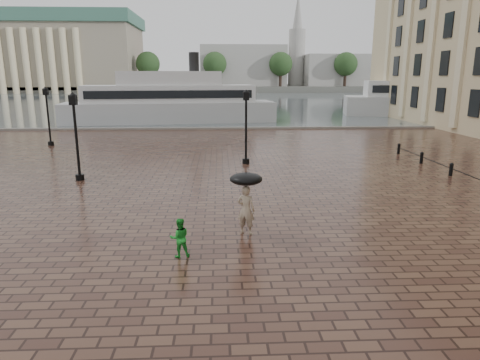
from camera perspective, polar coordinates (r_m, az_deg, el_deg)
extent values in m
plane|color=#3C231B|center=(13.42, -8.52, -9.78)|extent=(300.00, 300.00, 0.00)
plane|color=#485257|center=(104.39, -3.55, 10.69)|extent=(240.00, 240.00, 0.00)
cube|color=slate|center=(44.59, -4.52, 6.76)|extent=(80.00, 0.60, 0.30)
cube|color=#4C4C47|center=(172.31, -3.27, 12.17)|extent=(300.00, 60.00, 2.00)
cube|color=gray|center=(167.18, -23.26, 14.86)|extent=(55.00, 30.00, 22.00)
cube|color=#386755|center=(168.09, -23.67, 18.93)|extent=(57.00, 32.00, 4.00)
cube|color=#9D9A94|center=(162.52, 0.32, 14.93)|extent=(30.00, 22.00, 14.00)
cube|color=#9D9A94|center=(168.03, 12.70, 14.06)|extent=(25.00, 22.00, 11.00)
cube|color=#9D9A94|center=(180.36, 23.86, 14.00)|extent=(35.00, 22.00, 16.00)
cylinder|color=#9D9A94|center=(164.89, 7.55, 15.84)|extent=(6.00, 6.00, 20.00)
cone|color=#9D9A94|center=(166.05, 7.71, 20.67)|extent=(5.00, 5.00, 18.00)
cylinder|color=#2D2119|center=(165.29, -27.99, 11.63)|extent=(1.00, 1.00, 8.00)
sphere|color=#243C1B|center=(165.34, -28.20, 13.52)|extent=(8.00, 8.00, 8.00)
cylinder|color=#2D2119|center=(157.25, -20.38, 12.33)|extent=(1.00, 1.00, 8.00)
sphere|color=#243C1B|center=(157.30, -20.55, 14.32)|extent=(8.00, 8.00, 8.00)
cylinder|color=#2D2119|center=(152.14, -12.07, 12.85)|extent=(1.00, 1.00, 8.00)
sphere|color=#243C1B|center=(152.19, -12.18, 14.91)|extent=(8.00, 8.00, 8.00)
cylinder|color=#2D2119|center=(150.26, -3.35, 13.11)|extent=(1.00, 1.00, 8.00)
sphere|color=#243C1B|center=(150.31, -3.38, 15.20)|extent=(8.00, 8.00, 8.00)
cylinder|color=#2D2119|center=(151.73, 5.41, 13.08)|extent=(1.00, 1.00, 8.00)
sphere|color=#243C1B|center=(151.79, 5.45, 15.15)|extent=(8.00, 8.00, 8.00)
cylinder|color=#2D2119|center=(156.46, 13.80, 12.77)|extent=(1.00, 1.00, 8.00)
sphere|color=#243C1B|center=(156.51, 13.92, 14.78)|extent=(8.00, 8.00, 8.00)
cylinder|color=#2D2119|center=(164.16, 21.53, 12.25)|extent=(1.00, 1.00, 8.00)
sphere|color=#243C1B|center=(164.21, 21.70, 14.16)|extent=(8.00, 8.00, 8.00)
cylinder|color=#2D2119|center=(174.44, 28.43, 11.60)|extent=(1.00, 1.00, 8.00)
sphere|color=#243C1B|center=(174.49, 28.64, 13.40)|extent=(8.00, 8.00, 8.00)
cylinder|color=black|center=(26.06, 26.31, 1.15)|extent=(0.20, 0.20, 0.60)
sphere|color=black|center=(26.01, 26.38, 1.84)|extent=(0.22, 0.22, 0.22)
cylinder|color=black|center=(29.11, 23.04, 2.65)|extent=(0.20, 0.20, 0.60)
sphere|color=black|center=(29.06, 23.10, 3.27)|extent=(0.22, 0.22, 0.22)
cylinder|color=black|center=(32.25, 20.40, 3.86)|extent=(0.20, 0.20, 0.60)
sphere|color=black|center=(32.20, 20.45, 4.42)|extent=(0.22, 0.22, 0.22)
cylinder|color=black|center=(24.00, -20.56, 0.36)|extent=(0.44, 0.44, 0.30)
cylinder|color=black|center=(23.67, -20.93, 4.72)|extent=(0.14, 0.14, 4.00)
cube|color=black|center=(23.47, -21.38, 9.91)|extent=(0.35, 0.35, 0.50)
sphere|color=beige|center=(23.47, -21.38, 9.91)|extent=(0.28, 0.28, 0.28)
cylinder|color=black|center=(26.80, 0.79, 2.55)|extent=(0.44, 0.44, 0.30)
cylinder|color=black|center=(26.50, 0.80, 6.48)|extent=(0.14, 0.14, 4.00)
cube|color=black|center=(26.32, 0.82, 11.13)|extent=(0.35, 0.35, 0.50)
sphere|color=beige|center=(26.32, 0.82, 11.13)|extent=(0.28, 0.28, 0.28)
cylinder|color=black|center=(37.13, -23.90, 4.49)|extent=(0.44, 0.44, 0.30)
cylinder|color=black|center=(36.92, -24.18, 7.32)|extent=(0.14, 0.14, 4.00)
cube|color=black|center=(36.79, -24.51, 10.64)|extent=(0.35, 0.35, 0.50)
sphere|color=beige|center=(36.79, -24.51, 10.64)|extent=(0.28, 0.28, 0.28)
imported|color=tan|center=(14.62, 0.80, -4.02)|extent=(0.74, 0.63, 1.73)
imported|color=green|center=(13.02, -8.05, -7.63)|extent=(0.67, 0.57, 1.21)
cube|color=silver|center=(52.20, -9.26, 8.93)|extent=(25.14, 9.17, 2.36)
cube|color=silver|center=(52.08, -9.35, 11.30)|extent=(20.16, 7.72, 1.97)
cube|color=silver|center=(52.04, -9.43, 13.24)|extent=(12.29, 6.08, 1.57)
cylinder|color=black|center=(52.21, -6.16, 15.29)|extent=(1.18, 1.18, 2.36)
cube|color=black|center=(49.47, -9.28, 11.19)|extent=(18.51, 2.63, 0.88)
cube|color=black|center=(54.68, -9.42, 11.40)|extent=(18.51, 2.63, 0.88)
cube|color=silver|center=(66.11, 25.70, 8.83)|extent=(27.76, 11.88, 2.59)
cube|color=silver|center=(66.01, 25.92, 10.88)|extent=(22.29, 9.92, 2.16)
cube|color=silver|center=(65.99, 26.10, 12.56)|extent=(13.70, 7.52, 1.73)
cylinder|color=black|center=(67.01, 29.00, 13.92)|extent=(1.30, 1.30, 2.59)
cube|color=black|center=(63.27, 26.65, 10.75)|extent=(20.11, 4.30, 0.97)
cube|color=black|center=(68.76, 25.24, 11.01)|extent=(20.11, 4.30, 0.97)
cylinder|color=black|center=(14.44, 0.81, -1.74)|extent=(0.02, 0.02, 0.95)
ellipsoid|color=black|center=(14.32, 0.82, 0.13)|extent=(1.10, 1.10, 0.39)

